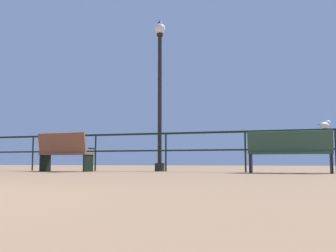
% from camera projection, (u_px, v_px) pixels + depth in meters
% --- Properties ---
extents(pier_railing, '(20.68, 0.05, 1.02)m').
position_uv_depth(pier_railing, '(166.00, 143.00, 10.04)').
color(pier_railing, black).
rests_on(pier_railing, ground_plane).
extents(bench_near_left, '(1.47, 0.73, 1.01)m').
position_uv_depth(bench_near_left, '(64.00, 151.00, 10.02)').
color(bench_near_left, brown).
rests_on(bench_near_left, ground_plane).
extents(bench_near_right, '(1.79, 0.61, 0.92)m').
position_uv_depth(bench_near_right, '(289.00, 149.00, 8.35)').
color(bench_near_right, '#2E4B38').
rests_on(bench_near_right, ground_plane).
extents(lamppost_center, '(0.30, 0.30, 4.23)m').
position_uv_depth(lamppost_center, '(160.00, 86.00, 10.52)').
color(lamppost_center, black).
rests_on(lamppost_center, ground_plane).
extents(seagull_on_rail, '(0.34, 0.36, 0.21)m').
position_uv_depth(seagull_on_rail, '(325.00, 125.00, 8.93)').
color(seagull_on_rail, white).
rests_on(seagull_on_rail, pier_railing).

